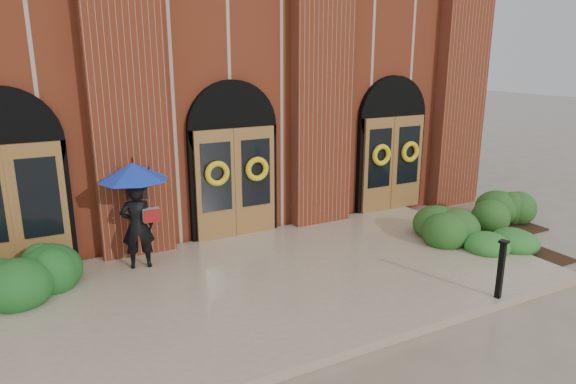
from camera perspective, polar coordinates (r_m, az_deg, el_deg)
ground at (r=9.86m, az=0.50°, el=-10.38°), size 90.00×90.00×0.00m
landing at (r=9.94m, az=0.08°, el=-9.66°), size 10.00×5.30×0.15m
church_building at (r=17.15m, az=-13.91°, el=12.26°), size 16.20×12.53×7.00m
man_with_umbrella at (r=10.23m, az=-16.62°, el=-0.33°), size 1.55×1.55×2.11m
metal_post at (r=9.58m, az=22.58°, el=-7.81°), size 0.17×0.17×1.05m
hedge_wall_right at (r=13.30m, az=20.38°, el=-2.62°), size 3.12×1.25×0.80m
hedge_front_right at (r=12.18m, az=24.90°, el=-5.47°), size 1.43×1.22×0.50m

